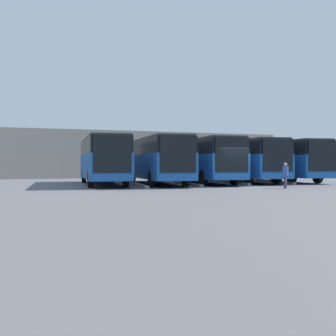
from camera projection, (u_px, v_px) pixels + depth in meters
name	position (u px, v px, depth m)	size (l,w,h in m)	color
ground_plane	(240.00, 187.00, 26.49)	(600.00, 600.00, 0.00)	#5B5B60
bus_0	(281.00, 160.00, 34.86)	(3.66, 11.59, 3.27)	#19519E
curb_divider_0	(274.00, 182.00, 32.65)	(0.24, 6.04, 0.15)	#9E9E99
bus_1	(242.00, 159.00, 33.48)	(3.66, 11.59, 3.27)	#19519E
curb_divider_1	(232.00, 183.00, 31.27)	(0.24, 6.04, 0.15)	#9E9E99
bus_2	(202.00, 159.00, 31.73)	(3.66, 11.59, 3.27)	#19519E
curb_divider_2	(188.00, 184.00, 29.52)	(0.24, 6.04, 0.15)	#9E9E99
bus_3	(156.00, 159.00, 30.16)	(3.66, 11.59, 3.27)	#19519E
curb_divider_3	(138.00, 185.00, 27.96)	(0.24, 6.04, 0.15)	#9E9E99
bus_4	(103.00, 159.00, 29.62)	(3.66, 11.59, 3.27)	#19519E
pedestrian	(285.00, 175.00, 25.18)	(0.48, 0.48, 1.54)	#38384C
station_building	(130.00, 155.00, 51.14)	(31.73, 16.43, 4.94)	gray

